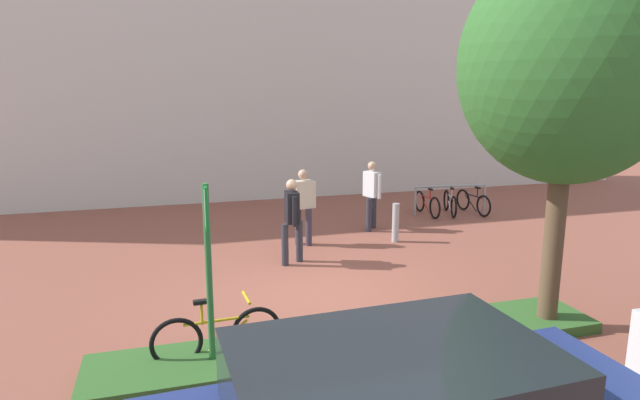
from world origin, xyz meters
TOP-DOWN VIEW (x-y plane):
  - ground_plane at (0.00, 0.00)m, footprint 60.00×60.00m
  - building_facade at (0.00, 8.93)m, footprint 28.00×1.20m
  - planter_strip at (-0.13, -1.98)m, footprint 7.00×1.10m
  - tree_sidewalk at (2.76, -2.10)m, footprint 2.95×2.95m
  - parking_sign_post at (-2.08, -1.98)m, footprint 0.08×0.36m
  - bike_at_sign at (-1.99, -1.75)m, footprint 1.68×0.42m
  - bike_rack_cluster at (5.14, 4.84)m, footprint 2.10×1.71m
  - bollard_steel at (2.50, 2.69)m, footprint 0.16×0.16m
  - person_suited_navy at (-0.14, 1.83)m, footprint 0.48×0.61m
  - person_casual_tan at (0.41, 3.05)m, footprint 0.61×0.31m
  - person_shirt_white at (2.37, 3.86)m, footprint 0.38×0.57m

SIDE VIEW (x-z plane):
  - ground_plane at x=0.00m, z-range 0.00..0.00m
  - planter_strip at x=-0.13m, z-range 0.00..0.16m
  - bike_rack_cluster at x=5.14m, z-range -0.07..0.76m
  - bike_at_sign at x=-1.99m, z-range -0.08..0.78m
  - bollard_steel at x=2.50m, z-range 0.00..0.90m
  - person_suited_navy at x=-0.14m, z-range 0.12..1.84m
  - person_casual_tan at x=0.41m, z-range 0.12..1.84m
  - person_shirt_white at x=2.37m, z-range 0.12..1.84m
  - parking_sign_post at x=-2.08m, z-range 0.37..2.73m
  - tree_sidewalk at x=2.76m, z-range 1.06..6.45m
  - building_facade at x=0.00m, z-range 0.00..10.00m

